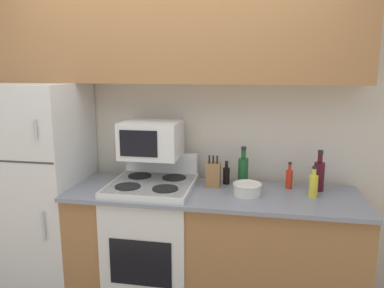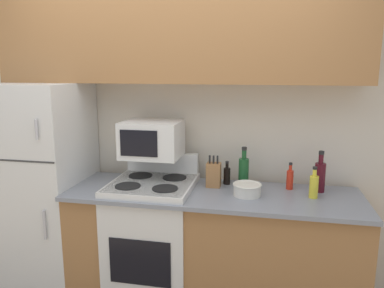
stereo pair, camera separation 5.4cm
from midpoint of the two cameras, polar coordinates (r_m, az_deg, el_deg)
name	(u,v)px [view 1 (the left image)]	position (r m, az deg, el deg)	size (l,w,h in m)	color
wall_back	(181,128)	(3.08, -2.24, 2.44)	(8.00, 0.05, 2.55)	beige
lower_cabinets	(212,247)	(2.91, 2.58, -15.45)	(2.10, 0.66, 0.88)	#9E6B3D
refrigerator	(43,187)	(3.25, -22.20, -6.12)	(0.65, 0.70, 1.65)	silver
upper_cabinets	(175,39)	(2.86, -3.21, 15.64)	(2.75, 0.33, 0.64)	#9E6B3D
stove	(153,238)	(2.97, -6.47, -14.12)	(0.61, 0.64, 1.09)	silver
microwave	(151,139)	(2.85, -6.74, 0.73)	(0.44, 0.37, 0.27)	silver
knife_block	(213,174)	(2.81, 2.71, -4.66)	(0.10, 0.09, 0.24)	#9E6B3D
bowl	(247,189)	(2.66, 7.84, -6.78)	(0.20, 0.20, 0.09)	silver
bottle_cooking_spray	(313,185)	(2.71, 17.47, -5.97)	(0.06, 0.06, 0.22)	gold
bottle_wine_green	(243,170)	(2.85, 7.26, -4.01)	(0.08, 0.08, 0.30)	#194C23
bottle_soy_sauce	(226,175)	(2.89, 4.72, -4.72)	(0.05, 0.05, 0.18)	black
bottle_hot_sauce	(289,178)	(2.85, 14.07, -5.08)	(0.05, 0.05, 0.20)	red
bottle_wine_red	(319,175)	(2.85, 18.27, -4.51)	(0.08, 0.08, 0.30)	#470F19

